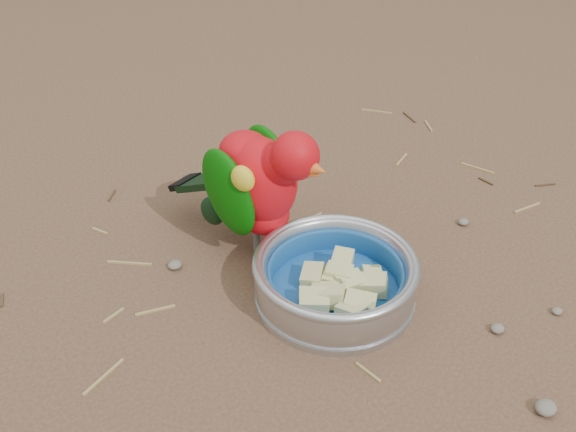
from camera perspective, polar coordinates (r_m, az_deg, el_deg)
ground at (r=0.81m, az=5.36°, el=-8.45°), size 60.00×60.00×0.00m
food_bowl at (r=0.82m, az=4.15°, el=-6.87°), size 0.20×0.20×0.02m
bowl_wall at (r=0.80m, az=4.24°, el=-5.26°), size 0.20×0.20×0.04m
fruit_wedges at (r=0.80m, az=4.22°, el=-5.64°), size 0.12×0.12×0.03m
lory_parrot at (r=0.85m, az=-2.58°, el=2.21°), size 0.19×0.26×0.19m
ground_debris at (r=0.82m, az=2.86°, el=-7.30°), size 0.90×0.80×0.01m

